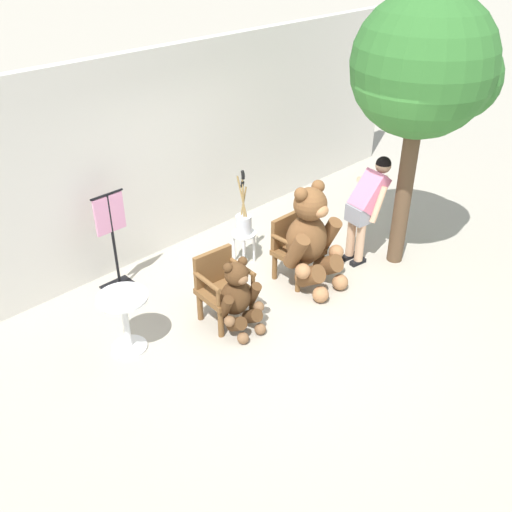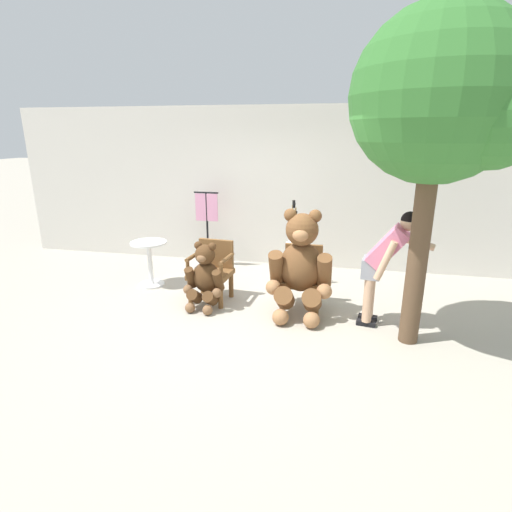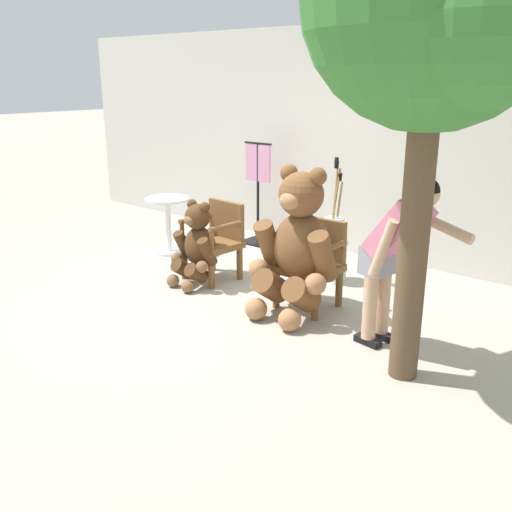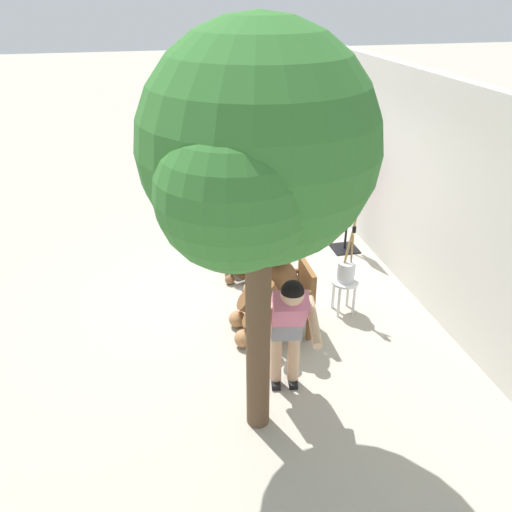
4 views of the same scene
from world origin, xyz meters
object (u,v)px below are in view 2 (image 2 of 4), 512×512
white_stool (292,265)px  wooden_chair_left (212,269)px  teddy_bear_small (205,276)px  patio_tree (447,101)px  brush_bucket (293,248)px  clothing_display_stand (207,228)px  wooden_chair_right (302,275)px  round_side_table (150,258)px  teddy_bear_large (301,265)px  person_visitor (385,258)px

white_stool → wooden_chair_left: bearing=-145.1°
teddy_bear_small → patio_tree: (2.71, -0.47, 2.18)m
brush_bucket → clothing_display_stand: bearing=157.6°
teddy_bear_small → wooden_chair_left: bearing=88.0°
brush_bucket → clothing_display_stand: 1.75m
wooden_chair_right → round_side_table: 2.45m
white_stool → clothing_display_stand: clothing_display_stand is taller
teddy_bear_large → teddy_bear_small: 1.33m
teddy_bear_large → teddy_bear_small: teddy_bear_large is taller
teddy_bear_large → clothing_display_stand: size_ratio=1.04×
wooden_chair_right → round_side_table: wooden_chair_right is taller
wooden_chair_right → white_stool: bearing=106.4°
patio_tree → teddy_bear_large: bearing=160.3°
wooden_chair_left → person_visitor: size_ratio=0.58×
white_stool → clothing_display_stand: 1.78m
brush_bucket → teddy_bear_large: bearing=-77.8°
teddy_bear_large → brush_bucket: 1.03m
teddy_bear_large → clothing_display_stand: teddy_bear_large is taller
teddy_bear_small → person_visitor: person_visitor is taller
round_side_table → teddy_bear_small: bearing=-28.7°
wooden_chair_left → clothing_display_stand: 1.54m
wooden_chair_left → round_side_table: wooden_chair_left is taller
teddy_bear_small → round_side_table: teddy_bear_small is taller
clothing_display_stand → teddy_bear_large: bearing=-42.4°
wooden_chair_right → teddy_bear_small: bearing=-167.4°
round_side_table → white_stool: bearing=10.9°
wooden_chair_right → teddy_bear_large: bearing=-90.2°
person_visitor → teddy_bear_small: bearing=178.4°
wooden_chair_right → clothing_display_stand: clothing_display_stand is taller
wooden_chair_left → wooden_chair_right: size_ratio=1.00×
wooden_chair_left → teddy_bear_small: (-0.01, -0.29, -0.01)m
patio_tree → teddy_bear_small: bearing=170.2°
person_visitor → clothing_display_stand: bearing=148.2°
teddy_bear_small → person_visitor: (2.33, -0.07, 0.43)m
wooden_chair_right → person_visitor: (1.03, -0.36, 0.43)m
teddy_bear_large → person_visitor: size_ratio=0.96×
wooden_chair_right → teddy_bear_small: (-1.30, -0.29, -0.01)m
teddy_bear_large → round_side_table: size_ratio=1.97×
teddy_bear_small → white_stool: bearing=43.8°
clothing_display_stand → wooden_chair_right: bearing=-37.7°
patio_tree → clothing_display_stand: size_ratio=2.61×
wooden_chair_left → person_visitor: (2.32, -0.36, 0.43)m
round_side_table → clothing_display_stand: bearing=61.4°
brush_bucket → round_side_table: (-2.21, -0.43, -0.19)m
teddy_bear_small → white_stool: size_ratio=2.02×
person_visitor → clothing_display_stand: person_visitor is taller
brush_bucket → patio_tree: patio_tree is taller
teddy_bear_large → round_side_table: (-2.43, 0.58, -0.25)m
wooden_chair_right → clothing_display_stand: 2.33m
wooden_chair_right → teddy_bear_small: teddy_bear_small is taller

